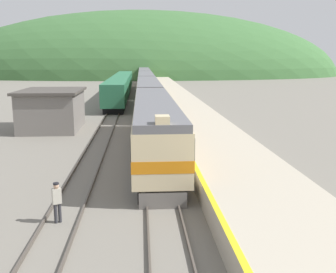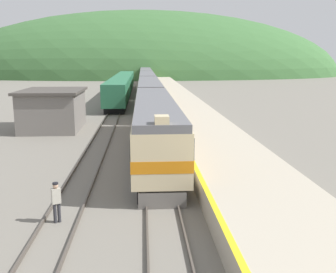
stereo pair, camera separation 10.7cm
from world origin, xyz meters
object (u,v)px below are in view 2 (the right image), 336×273
(express_train_lead_car, at_px, (155,125))
(track_worker, at_px, (56,200))
(carriage_second, at_px, (149,94))
(carriage_third, at_px, (147,83))
(siding_train, at_px, (122,86))
(carriage_fourth, at_px, (146,77))
(carriage_fifth, at_px, (145,73))

(express_train_lead_car, xyz_separation_m, track_worker, (-4.45, -11.50, -1.13))
(carriage_second, relative_size, carriage_third, 1.00)
(carriage_third, height_order, siding_train, carriage_third)
(carriage_fourth, distance_m, track_worker, 80.58)
(carriage_second, distance_m, carriage_fourth, 46.14)
(siding_train, distance_m, track_worker, 52.78)
(siding_train, bearing_deg, carriage_fourth, 81.16)
(express_train_lead_car, xyz_separation_m, carriage_fourth, (0.00, 68.95, -0.01))
(carriage_second, height_order, track_worker, carriage_second)
(carriage_second, relative_size, carriage_fourth, 1.00)
(express_train_lead_car, xyz_separation_m, carriage_fifth, (0.00, 92.02, -0.01))
(express_train_lead_car, relative_size, carriage_second, 0.96)
(carriage_fourth, xyz_separation_m, carriage_fifth, (0.00, 23.07, 0.00))
(carriage_second, xyz_separation_m, carriage_fourth, (0.00, 46.14, 0.00))
(track_worker, bearing_deg, siding_train, 89.84)
(express_train_lead_car, distance_m, track_worker, 12.38)
(carriage_third, xyz_separation_m, siding_train, (-4.30, -4.61, -0.25))
(carriage_fourth, height_order, track_worker, carriage_fourth)
(carriage_fifth, bearing_deg, carriage_third, -90.00)
(carriage_fifth, relative_size, siding_train, 0.50)
(carriage_fourth, relative_size, siding_train, 0.50)
(express_train_lead_car, bearing_deg, siding_train, 95.95)
(carriage_fourth, bearing_deg, express_train_lead_car, -90.00)
(express_train_lead_car, distance_m, carriage_second, 22.81)
(carriage_fifth, bearing_deg, siding_train, -94.85)
(carriage_third, distance_m, track_worker, 57.56)
(express_train_lead_car, relative_size, carriage_third, 0.96)
(carriage_fifth, bearing_deg, track_worker, -92.46)
(carriage_second, height_order, carriage_third, same)
(carriage_third, distance_m, siding_train, 6.31)
(carriage_third, bearing_deg, siding_train, -133.06)
(express_train_lead_car, xyz_separation_m, carriage_third, (0.00, 45.88, -0.01))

